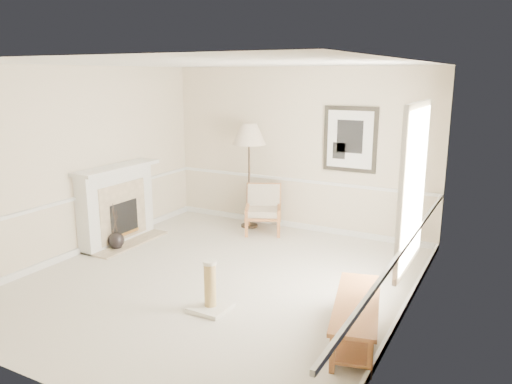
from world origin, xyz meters
TOP-DOWN VIEW (x-y plane):
  - ground at (0.00, 0.00)m, footprint 5.50×5.50m
  - room at (0.14, 0.08)m, footprint 5.04×5.54m
  - fireplace at (-2.34, 0.60)m, footprint 0.64×1.64m
  - floor_vase at (-2.11, 0.29)m, footprint 0.26×0.26m
  - armchair at (-0.47, 2.29)m, footprint 0.86×0.88m
  - floor_lamp at (-0.82, 2.40)m, footprint 0.78×0.78m
  - bench at (2.15, -0.61)m, footprint 0.80×1.59m
  - scratching_post at (0.41, -0.78)m, footprint 0.45×0.45m

SIDE VIEW (x-z plane):
  - ground at x=0.00m, z-range 0.00..0.00m
  - floor_vase at x=-2.11m, z-range -0.24..0.53m
  - scratching_post at x=0.41m, z-range -0.12..0.51m
  - bench at x=2.15m, z-range 0.07..0.51m
  - armchair at x=-0.47m, z-range 0.03..0.87m
  - fireplace at x=-2.34m, z-range -0.01..1.30m
  - floor_lamp at x=-0.82m, z-range 0.71..2.63m
  - room at x=0.14m, z-range 0.41..3.33m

